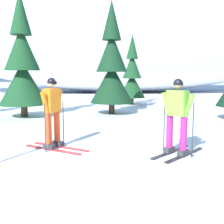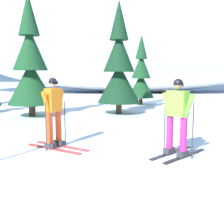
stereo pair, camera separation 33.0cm
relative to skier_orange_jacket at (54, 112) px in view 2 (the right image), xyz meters
The scene contains 7 objects.
ground_plane 2.22m from the skier_orange_jacket, 40.59° to the right, with size 120.00×120.00×0.00m, color white.
skier_orange_jacket is the anchor object (origin of this frame).
skier_lime_jacket 2.96m from the skier_orange_jacket, 14.40° to the right, with size 1.45×1.40×1.73m.
pine_tree_center_left 5.77m from the skier_orange_jacket, 110.85° to the left, with size 2.03×2.03×5.26m.
pine_tree_center_right 6.36m from the skier_orange_jacket, 72.98° to the left, with size 1.98×1.98×5.12m.
pine_tree_right 10.41m from the skier_orange_jacket, 71.45° to the left, with size 1.61×1.61×4.16m.
snow_ridge_background 22.31m from the skier_orange_jacket, 79.05° to the left, with size 40.34×14.62×14.17m, color white.
Camera 2 is at (-0.19, -5.40, 1.83)m, focal length 44.05 mm.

